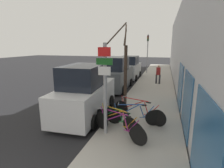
# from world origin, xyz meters

# --- Properties ---
(ground_plane) EXTENTS (80.00, 80.00, 0.00)m
(ground_plane) POSITION_xyz_m (0.00, 11.20, 0.00)
(ground_plane) COLOR black
(sidewalk_curb) EXTENTS (3.20, 32.00, 0.15)m
(sidewalk_curb) POSITION_xyz_m (2.60, 14.00, 0.07)
(sidewalk_curb) COLOR #ADA89E
(sidewalk_curb) RESTS_ON ground
(building_facade) EXTENTS (0.23, 32.00, 6.50)m
(building_facade) POSITION_xyz_m (4.35, 13.90, 3.23)
(building_facade) COLOR #BCBCC1
(building_facade) RESTS_ON ground
(signpost) EXTENTS (0.59, 0.15, 3.34)m
(signpost) POSITION_xyz_m (1.37, 4.26, 1.95)
(signpost) COLOR #939399
(signpost) RESTS_ON sidewalk_curb
(bicycle_0) EXTENTS (2.19, 1.10, 0.94)m
(bicycle_0) POSITION_xyz_m (1.89, 4.17, 0.55)
(bicycle_0) COLOR black
(bicycle_0) RESTS_ON sidewalk_curb
(bicycle_1) EXTENTS (2.16, 1.30, 0.96)m
(bicycle_1) POSITION_xyz_m (1.80, 4.43, 0.56)
(bicycle_1) COLOR black
(bicycle_1) RESTS_ON sidewalk_curb
(bicycle_2) EXTENTS (1.92, 0.77, 0.83)m
(bicycle_2) POSITION_xyz_m (1.56, 4.85, 0.51)
(bicycle_2) COLOR black
(bicycle_2) RESTS_ON sidewalk_curb
(bicycle_3) EXTENTS (2.24, 0.54, 0.92)m
(bicycle_3) POSITION_xyz_m (2.27, 5.27, 0.54)
(bicycle_3) COLOR black
(bicycle_3) RESTS_ON sidewalk_curb
(bicycle_4) EXTENTS (2.37, 1.07, 0.97)m
(bicycle_4) POSITION_xyz_m (2.38, 5.79, 0.56)
(bicycle_4) COLOR black
(bicycle_4) RESTS_ON sidewalk_curb
(parked_car_0) EXTENTS (2.22, 4.73, 2.50)m
(parked_car_0) POSITION_xyz_m (-0.26, 5.99, 1.12)
(parked_car_0) COLOR silver
(parked_car_0) RESTS_ON ground
(parked_car_1) EXTENTS (2.01, 4.37, 2.54)m
(parked_car_1) POSITION_xyz_m (-0.21, 11.51, 1.14)
(parked_car_1) COLOR #51565B
(parked_car_1) RESTS_ON ground
(parked_car_2) EXTENTS (2.07, 4.13, 2.34)m
(parked_car_2) POSITION_xyz_m (-0.12, 16.36, 1.06)
(parked_car_2) COLOR #B2B7BC
(parked_car_2) RESTS_ON ground
(pedestrian_near) EXTENTS (0.42, 0.36, 1.61)m
(pedestrian_near) POSITION_xyz_m (2.88, 13.85, 1.08)
(pedestrian_near) COLOR #333338
(pedestrian_near) RESTS_ON sidewalk_curb
(street_tree) EXTENTS (1.08, 1.61, 4.37)m
(street_tree) POSITION_xyz_m (1.38, 7.45, 2.12)
(street_tree) COLOR #3D2D23
(street_tree) RESTS_ON sidewalk_curb
(traffic_light) EXTENTS (0.20, 0.30, 4.50)m
(traffic_light) POSITION_xyz_m (1.34, 19.57, 3.03)
(traffic_light) COLOR #939399
(traffic_light) RESTS_ON sidewalk_curb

